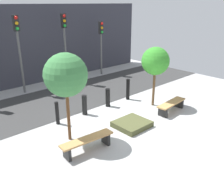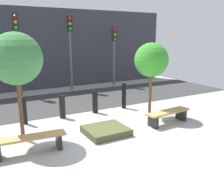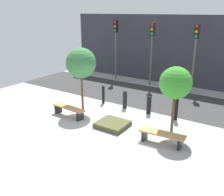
# 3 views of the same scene
# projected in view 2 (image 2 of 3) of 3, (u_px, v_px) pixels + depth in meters

# --- Properties ---
(ground_plane) EXTENTS (18.00, 18.00, 0.00)m
(ground_plane) POSITION_uv_depth(u_px,v_px,m) (106.00, 134.00, 7.82)
(ground_plane) COLOR #A3A3A3
(road_strip) EXTENTS (18.00, 3.94, 0.01)m
(road_strip) POSITION_uv_depth(u_px,v_px,m) (61.00, 102.00, 11.52)
(road_strip) COLOR #343434
(road_strip) RESTS_ON ground
(building_facade) EXTENTS (16.20, 0.50, 4.49)m
(building_facade) POSITION_uv_depth(u_px,v_px,m) (39.00, 49.00, 14.02)
(building_facade) COLOR #33333D
(building_facade) RESTS_ON ground
(bench_left) EXTENTS (1.88, 0.54, 0.47)m
(bench_left) POSITION_uv_depth(u_px,v_px,m) (30.00, 141.00, 6.44)
(bench_left) COLOR black
(bench_left) RESTS_ON ground
(bench_right) EXTENTS (1.76, 0.57, 0.45)m
(bench_right) POSITION_uv_depth(u_px,v_px,m) (168.00, 115.00, 8.66)
(bench_right) COLOR black
(bench_right) RESTS_ON ground
(planter_bed) EXTENTS (1.28, 1.17, 0.21)m
(planter_bed) POSITION_uv_depth(u_px,v_px,m) (106.00, 131.00, 7.78)
(planter_bed) COLOR #454728
(planter_bed) RESTS_ON ground
(tree_behind_left_bench) EXTENTS (1.45, 1.45, 3.10)m
(tree_behind_left_bench) POSITION_uv_depth(u_px,v_px,m) (16.00, 59.00, 6.82)
(tree_behind_left_bench) COLOR brown
(tree_behind_left_bench) RESTS_ON ground
(tree_behind_right_bench) EXTENTS (1.26, 1.26, 2.75)m
(tree_behind_right_bench) POSITION_uv_depth(u_px,v_px,m) (151.00, 60.00, 9.10)
(tree_behind_right_bench) COLOR brown
(tree_behind_right_bench) RESTS_ON ground
(bollard_far_left) EXTENTS (0.15, 0.15, 0.94)m
(bollard_far_left) POSITION_uv_depth(u_px,v_px,m) (25.00, 111.00, 8.57)
(bollard_far_left) COLOR black
(bollard_far_left) RESTS_ON ground
(bollard_left) EXTENTS (0.22, 0.22, 0.88)m
(bollard_left) POSITION_uv_depth(u_px,v_px,m) (62.00, 107.00, 9.21)
(bollard_left) COLOR black
(bollard_left) RESTS_ON ground
(bollard_center) EXTENTS (0.22, 0.22, 0.86)m
(bollard_center) POSITION_uv_depth(u_px,v_px,m) (95.00, 102.00, 9.85)
(bollard_center) COLOR black
(bollard_center) RESTS_ON ground
(bollard_right) EXTENTS (0.18, 0.18, 1.05)m
(bollard_right) POSITION_uv_depth(u_px,v_px,m) (124.00, 96.00, 10.47)
(bollard_right) COLOR black
(bollard_right) RESTS_ON ground
(traffic_light_mid_west) EXTENTS (0.28, 0.27, 4.01)m
(traffic_light_mid_west) POSITION_uv_depth(u_px,v_px,m) (17.00, 41.00, 12.11)
(traffic_light_mid_west) COLOR #555555
(traffic_light_mid_west) RESTS_ON ground
(traffic_light_mid_east) EXTENTS (0.28, 0.27, 3.99)m
(traffic_light_mid_east) POSITION_uv_depth(u_px,v_px,m) (70.00, 40.00, 13.41)
(traffic_light_mid_east) COLOR #565656
(traffic_light_mid_east) RESTS_ON ground
(traffic_light_east) EXTENTS (0.28, 0.27, 3.44)m
(traffic_light_east) POSITION_uv_depth(u_px,v_px,m) (114.00, 46.00, 14.79)
(traffic_light_east) COLOR #5D5D5D
(traffic_light_east) RESTS_ON ground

